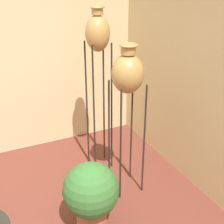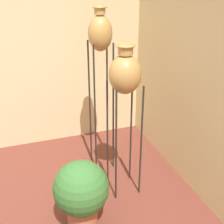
% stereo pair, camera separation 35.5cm
% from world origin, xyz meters
% --- Properties ---
extents(vase_stand_tall, '(0.27, 0.27, 2.00)m').
position_xyz_m(vase_stand_tall, '(1.21, 1.20, 1.65)').
color(vase_stand_tall, '#28231E').
rests_on(vase_stand_tall, ground_plane).
extents(vase_stand_medium, '(0.33, 0.33, 1.70)m').
position_xyz_m(vase_stand_medium, '(1.29, 0.64, 1.38)').
color(vase_stand_medium, '#28231E').
rests_on(vase_stand_medium, ground_plane).
extents(potted_plant, '(0.54, 0.54, 0.73)m').
position_xyz_m(potted_plant, '(0.70, 0.22, 0.41)').
color(potted_plant, '#B26647').
rests_on(potted_plant, ground_plane).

